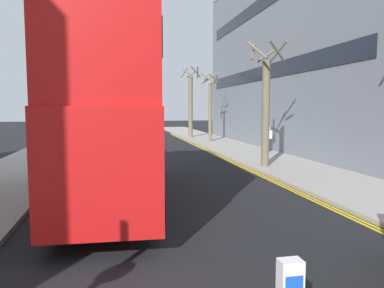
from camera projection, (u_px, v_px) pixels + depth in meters
name	position (u px, v px, depth m)	size (l,w,h in m)	color
sidewalk_right	(288.00, 166.00, 18.72)	(4.00, 80.00, 0.14)	#9E9991
sidewalk_left	(12.00, 176.00, 16.12)	(4.00, 80.00, 0.14)	#9E9991
kerb_line_outer	(265.00, 176.00, 16.35)	(0.10, 56.00, 0.01)	yellow
kerb_line_inner	(261.00, 176.00, 16.32)	(0.10, 56.00, 0.01)	yellow
double_decker_bus_away	(113.00, 107.00, 12.13)	(3.15, 10.90, 5.64)	red
pedestrian_far	(269.00, 139.00, 24.66)	(0.34, 0.22, 1.62)	#2D2D38
street_tree_near	(266.00, 107.00, 18.12)	(1.81, 1.84, 6.12)	#6B6047
street_tree_mid	(210.00, 107.00, 32.49)	(1.75, 1.79, 6.07)	#6B6047
street_tree_distant	(191.00, 104.00, 37.25)	(2.04, 2.05, 7.03)	#6B6047
townhouse_terrace_right	(324.00, 51.00, 27.91)	(10.08, 28.00, 14.64)	slate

